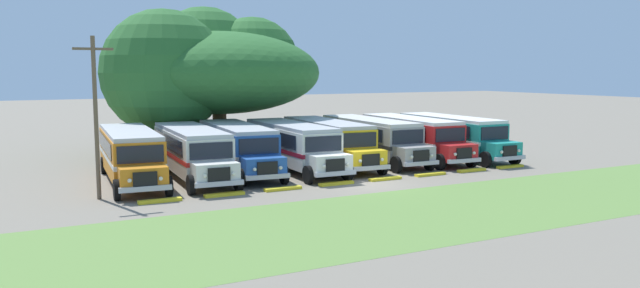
% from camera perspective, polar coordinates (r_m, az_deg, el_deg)
% --- Properties ---
extents(ground_plane, '(220.00, 220.00, 0.00)m').
position_cam_1_polar(ground_plane, '(33.60, 4.18, -3.64)').
color(ground_plane, slate).
extents(foreground_grass_strip, '(80.00, 9.15, 0.01)m').
position_cam_1_polar(foreground_grass_strip, '(28.08, 11.79, -5.85)').
color(foreground_grass_strip, olive).
rests_on(foreground_grass_strip, ground_plane).
extents(parked_bus_slot_0, '(3.46, 10.96, 2.82)m').
position_cam_1_polar(parked_bus_slot_0, '(35.46, -16.96, -0.79)').
color(parked_bus_slot_0, orange).
rests_on(parked_bus_slot_0, ground_plane).
extents(parked_bus_slot_1, '(3.27, 10.93, 2.82)m').
position_cam_1_polar(parked_bus_slot_1, '(35.87, -11.63, -0.55)').
color(parked_bus_slot_1, silver).
rests_on(parked_bus_slot_1, ground_plane).
extents(parked_bus_slot_2, '(3.50, 10.97, 2.82)m').
position_cam_1_polar(parked_bus_slot_2, '(37.46, -7.57, -0.16)').
color(parked_bus_slot_2, '#23519E').
rests_on(parked_bus_slot_2, ground_plane).
extents(parked_bus_slot_3, '(2.99, 10.88, 2.82)m').
position_cam_1_polar(parked_bus_slot_3, '(38.06, -2.56, 0.00)').
color(parked_bus_slot_3, silver).
rests_on(parked_bus_slot_3, ground_plane).
extents(parked_bus_slot_4, '(3.33, 10.94, 2.82)m').
position_cam_1_polar(parked_bus_slot_4, '(39.99, 0.76, 0.34)').
color(parked_bus_slot_4, yellow).
rests_on(parked_bus_slot_4, ground_plane).
extents(parked_bus_slot_5, '(2.98, 10.88, 2.82)m').
position_cam_1_polar(parked_bus_slot_5, '(41.73, 4.73, 0.59)').
color(parked_bus_slot_5, '#9E9993').
rests_on(parked_bus_slot_5, ground_plane).
extents(parked_bus_slot_6, '(3.18, 10.91, 2.82)m').
position_cam_1_polar(parked_bus_slot_6, '(43.21, 8.42, 0.75)').
color(parked_bus_slot_6, red).
rests_on(parked_bus_slot_6, ground_plane).
extents(parked_bus_slot_7, '(3.00, 10.88, 2.82)m').
position_cam_1_polar(parked_bus_slot_7, '(44.74, 12.02, 0.88)').
color(parked_bus_slot_7, teal).
rests_on(parked_bus_slot_7, ground_plane).
extents(curb_wheelstop_0, '(2.00, 0.36, 0.15)m').
position_cam_1_polar(curb_wheelstop_0, '(29.77, -14.44, -5.06)').
color(curb_wheelstop_0, yellow).
rests_on(curb_wheelstop_0, ground_plane).
extents(curb_wheelstop_1, '(2.00, 0.36, 0.15)m').
position_cam_1_polar(curb_wheelstop_1, '(30.62, -8.74, -4.59)').
color(curb_wheelstop_1, yellow).
rests_on(curb_wheelstop_1, ground_plane).
extents(curb_wheelstop_2, '(2.00, 0.36, 0.15)m').
position_cam_1_polar(curb_wheelstop_2, '(31.76, -3.41, -4.11)').
color(curb_wheelstop_2, yellow).
rests_on(curb_wheelstop_2, ground_plane).
extents(curb_wheelstop_3, '(2.00, 0.36, 0.15)m').
position_cam_1_polar(curb_wheelstop_3, '(33.15, 1.51, -3.64)').
color(curb_wheelstop_3, yellow).
rests_on(curb_wheelstop_3, ground_plane).
extents(curb_wheelstop_4, '(2.00, 0.36, 0.15)m').
position_cam_1_polar(curb_wheelstop_4, '(34.77, 6.00, -3.18)').
color(curb_wheelstop_4, yellow).
rests_on(curb_wheelstop_4, ground_plane).
extents(curb_wheelstop_5, '(2.00, 0.36, 0.15)m').
position_cam_1_polar(curb_wheelstop_5, '(36.59, 10.06, -2.75)').
color(curb_wheelstop_5, yellow).
rests_on(curb_wheelstop_5, ground_plane).
extents(curb_wheelstop_6, '(2.00, 0.36, 0.15)m').
position_cam_1_polar(curb_wheelstop_6, '(38.57, 13.72, -2.35)').
color(curb_wheelstop_6, yellow).
rests_on(curb_wheelstop_6, ground_plane).
extents(curb_wheelstop_7, '(2.00, 0.36, 0.15)m').
position_cam_1_polar(curb_wheelstop_7, '(40.69, 17.01, -1.99)').
color(curb_wheelstop_7, yellow).
rests_on(curb_wheelstop_7, ground_plane).
extents(broad_shade_tree, '(15.84, 15.17, 10.91)m').
position_cam_1_polar(broad_shade_tree, '(46.50, -10.10, 6.76)').
color(broad_shade_tree, brown).
rests_on(broad_shade_tree, ground_plane).
extents(utility_pole, '(1.80, 0.20, 7.65)m').
position_cam_1_polar(utility_pole, '(30.84, -19.85, 2.67)').
color(utility_pole, brown).
rests_on(utility_pole, ground_plane).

